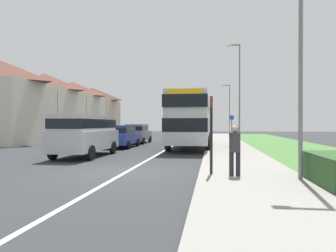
{
  "coord_description": "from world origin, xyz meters",
  "views": [
    {
      "loc": [
        3.03,
        -10.34,
        1.72
      ],
      "look_at": [
        0.61,
        6.23,
        1.6
      ],
      "focal_mm": 32.44,
      "sensor_mm": 36.0,
      "label": 1
    }
  ],
  "objects_px": {
    "cycle_route_sign": "(232,127)",
    "street_lamp_near": "(297,43)",
    "parked_car_blue": "(121,135)",
    "pedestrian_walking_away": "(237,134)",
    "street_lamp_mid": "(238,88)",
    "parked_van_silver": "(86,132)",
    "parked_car_grey": "(137,133)",
    "bus_stop_sign": "(211,129)",
    "street_lamp_far": "(229,107)",
    "pedestrian_at_stop": "(235,148)",
    "double_decker_bus": "(191,118)"
  },
  "relations": [
    {
      "from": "cycle_route_sign",
      "to": "street_lamp_near",
      "type": "height_order",
      "value": "street_lamp_near"
    },
    {
      "from": "parked_car_blue",
      "to": "pedestrian_walking_away",
      "type": "height_order",
      "value": "pedestrian_walking_away"
    },
    {
      "from": "street_lamp_mid",
      "to": "parked_van_silver",
      "type": "bearing_deg",
      "value": -130.09
    },
    {
      "from": "parked_car_grey",
      "to": "street_lamp_near",
      "type": "xyz_separation_m",
      "value": [
        8.99,
        -16.91,
        3.13
      ]
    },
    {
      "from": "bus_stop_sign",
      "to": "parked_car_blue",
      "type": "bearing_deg",
      "value": 119.88
    },
    {
      "from": "parked_car_blue",
      "to": "street_lamp_far",
      "type": "bearing_deg",
      "value": 68.53
    },
    {
      "from": "pedestrian_at_stop",
      "to": "cycle_route_sign",
      "type": "height_order",
      "value": "cycle_route_sign"
    },
    {
      "from": "parked_car_blue",
      "to": "pedestrian_at_stop",
      "type": "height_order",
      "value": "pedestrian_at_stop"
    },
    {
      "from": "street_lamp_mid",
      "to": "street_lamp_far",
      "type": "distance_m",
      "value": 18.15
    },
    {
      "from": "parked_car_blue",
      "to": "cycle_route_sign",
      "type": "height_order",
      "value": "cycle_route_sign"
    },
    {
      "from": "parked_van_silver",
      "to": "cycle_route_sign",
      "type": "xyz_separation_m",
      "value": [
        8.35,
        13.22,
        0.13
      ]
    },
    {
      "from": "parked_car_grey",
      "to": "pedestrian_walking_away",
      "type": "height_order",
      "value": "parked_car_grey"
    },
    {
      "from": "cycle_route_sign",
      "to": "street_lamp_mid",
      "type": "relative_size",
      "value": 0.31
    },
    {
      "from": "parked_car_grey",
      "to": "parked_van_silver",
      "type": "bearing_deg",
      "value": -90.04
    },
    {
      "from": "pedestrian_walking_away",
      "to": "pedestrian_at_stop",
      "type": "bearing_deg",
      "value": -94.76
    },
    {
      "from": "pedestrian_at_stop",
      "to": "parked_car_blue",
      "type": "bearing_deg",
      "value": 121.89
    },
    {
      "from": "parked_car_grey",
      "to": "street_lamp_near",
      "type": "height_order",
      "value": "street_lamp_near"
    },
    {
      "from": "street_lamp_near",
      "to": "street_lamp_mid",
      "type": "bearing_deg",
      "value": 91.05
    },
    {
      "from": "parked_car_grey",
      "to": "cycle_route_sign",
      "type": "xyz_separation_m",
      "value": [
        8.34,
        2.2,
        0.5
      ]
    },
    {
      "from": "parked_van_silver",
      "to": "cycle_route_sign",
      "type": "bearing_deg",
      "value": 57.73
    },
    {
      "from": "parked_van_silver",
      "to": "pedestrian_walking_away",
      "type": "relative_size",
      "value": 3.09
    },
    {
      "from": "pedestrian_walking_away",
      "to": "street_lamp_mid",
      "type": "height_order",
      "value": "street_lamp_mid"
    },
    {
      "from": "pedestrian_walking_away",
      "to": "street_lamp_mid",
      "type": "xyz_separation_m",
      "value": [
        0.25,
        1.72,
        3.7
      ]
    },
    {
      "from": "street_lamp_mid",
      "to": "cycle_route_sign",
      "type": "bearing_deg",
      "value": 96.98
    },
    {
      "from": "parked_car_grey",
      "to": "pedestrian_walking_away",
      "type": "relative_size",
      "value": 2.71
    },
    {
      "from": "parked_car_grey",
      "to": "bus_stop_sign",
      "type": "height_order",
      "value": "bus_stop_sign"
    },
    {
      "from": "parked_van_silver",
      "to": "street_lamp_mid",
      "type": "height_order",
      "value": "street_lamp_mid"
    },
    {
      "from": "double_decker_bus",
      "to": "bus_stop_sign",
      "type": "relative_size",
      "value": 3.93
    },
    {
      "from": "double_decker_bus",
      "to": "street_lamp_near",
      "type": "relative_size",
      "value": 1.46
    },
    {
      "from": "double_decker_bus",
      "to": "parked_van_silver",
      "type": "distance_m",
      "value": 8.34
    },
    {
      "from": "parked_van_silver",
      "to": "street_lamp_far",
      "type": "height_order",
      "value": "street_lamp_far"
    },
    {
      "from": "parked_car_blue",
      "to": "parked_car_grey",
      "type": "xyz_separation_m",
      "value": [
        -0.05,
        5.04,
        0.03
      ]
    },
    {
      "from": "pedestrian_walking_away",
      "to": "bus_stop_sign",
      "type": "relative_size",
      "value": 0.64
    },
    {
      "from": "cycle_route_sign",
      "to": "parked_car_blue",
      "type": "bearing_deg",
      "value": -138.87
    },
    {
      "from": "pedestrian_walking_away",
      "to": "street_lamp_near",
      "type": "height_order",
      "value": "street_lamp_near"
    },
    {
      "from": "parked_van_silver",
      "to": "street_lamp_far",
      "type": "distance_m",
      "value": 29.97
    },
    {
      "from": "bus_stop_sign",
      "to": "cycle_route_sign",
      "type": "xyz_separation_m",
      "value": [
        1.8,
        18.56,
        -0.11
      ]
    },
    {
      "from": "pedestrian_walking_away",
      "to": "street_lamp_mid",
      "type": "distance_m",
      "value": 4.09
    },
    {
      "from": "pedestrian_at_stop",
      "to": "street_lamp_far",
      "type": "relative_size",
      "value": 0.23
    },
    {
      "from": "parked_car_grey",
      "to": "bus_stop_sign",
      "type": "distance_m",
      "value": 17.63
    },
    {
      "from": "parked_car_grey",
      "to": "cycle_route_sign",
      "type": "bearing_deg",
      "value": 14.78
    },
    {
      "from": "bus_stop_sign",
      "to": "street_lamp_near",
      "type": "relative_size",
      "value": 0.37
    },
    {
      "from": "parked_van_silver",
      "to": "bus_stop_sign",
      "type": "height_order",
      "value": "bus_stop_sign"
    },
    {
      "from": "parked_car_grey",
      "to": "bus_stop_sign",
      "type": "xyz_separation_m",
      "value": [
        6.55,
        -16.36,
        0.62
      ]
    },
    {
      "from": "parked_car_grey",
      "to": "street_lamp_mid",
      "type": "height_order",
      "value": "street_lamp_mid"
    },
    {
      "from": "parked_car_grey",
      "to": "pedestrian_at_stop",
      "type": "bearing_deg",
      "value": -66.42
    },
    {
      "from": "bus_stop_sign",
      "to": "street_lamp_mid",
      "type": "xyz_separation_m",
      "value": [
        2.15,
        15.67,
        3.14
      ]
    },
    {
      "from": "street_lamp_near",
      "to": "street_lamp_far",
      "type": "height_order",
      "value": "street_lamp_far"
    },
    {
      "from": "bus_stop_sign",
      "to": "street_lamp_near",
      "type": "height_order",
      "value": "street_lamp_near"
    },
    {
      "from": "street_lamp_mid",
      "to": "parked_car_grey",
      "type": "bearing_deg",
      "value": 175.5
    }
  ]
}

